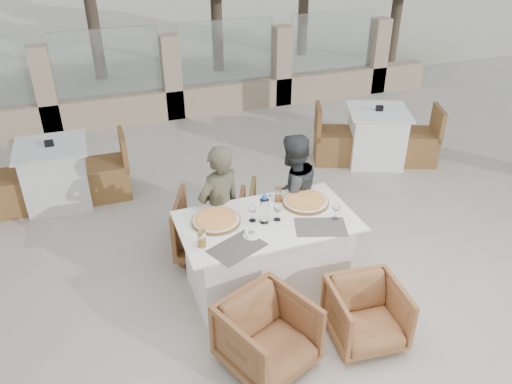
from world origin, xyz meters
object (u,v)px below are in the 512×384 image
object	(u,v)px
pizza_left	(216,220)
bg_table_b	(376,136)
olive_dish	(252,234)
pizza_right	(306,201)
armchair_near_left	(267,336)
diner_left	(220,210)
beer_glass_right	(279,195)
beer_glass_left	(202,239)
armchair_far_left	(211,225)
armchair_near_right	(366,314)
wine_glass_near	(277,211)
water_bottle	(264,209)
armchair_far_right	(281,215)
wine_glass_corner	(336,210)
wine_glass_centre	(252,212)
dining_table	(267,254)
diner_right	(291,196)
bg_table_a	(56,175)

from	to	relation	value
pizza_left	bg_table_b	distance (m)	3.47
olive_dish	pizza_right	bearing A→B (deg)	26.21
armchair_near_left	diner_left	bearing A→B (deg)	67.56
beer_glass_right	beer_glass_left	bearing A→B (deg)	-152.86
armchair_far_left	armchair_near_right	world-z (taller)	armchair_far_left
wine_glass_near	water_bottle	bearing A→B (deg)	177.31
olive_dish	armchair_far_left	distance (m)	1.04
olive_dish	pizza_left	bearing A→B (deg)	126.42
pizza_left	bg_table_b	world-z (taller)	pizza_left
armchair_far_left	armchair_near_left	size ratio (longest dim) A/B	1.08
water_bottle	pizza_left	bearing A→B (deg)	160.08
beer_glass_right	olive_dish	world-z (taller)	beer_glass_right
beer_glass_right	armchair_near_right	distance (m)	1.35
armchair_far_right	armchair_near_right	xyz separation A→B (m)	(0.11, -1.59, -0.05)
armchair_far_left	armchair_near_left	bearing A→B (deg)	112.77
pizza_right	diner_left	size ratio (longest dim) A/B	0.33
pizza_left	wine_glass_corner	bearing A→B (deg)	-17.39
wine_glass_centre	water_bottle	bearing A→B (deg)	-31.63
olive_dish	diner_left	xyz separation A→B (m)	(-0.10, 0.64, -0.11)
dining_table	water_bottle	size ratio (longest dim) A/B	5.72
wine_glass_corner	diner_right	world-z (taller)	diner_right
dining_table	olive_dish	xyz separation A→B (m)	(-0.22, -0.18, 0.41)
pizza_left	dining_table	bearing A→B (deg)	-15.88
pizza_right	armchair_near_right	xyz separation A→B (m)	(0.09, -1.06, -0.52)
dining_table	diner_right	size ratio (longest dim) A/B	1.20
armchair_near_right	diner_left	size ratio (longest dim) A/B	0.45
armchair_near_right	pizza_right	bearing A→B (deg)	101.01
water_bottle	wine_glass_near	world-z (taller)	water_bottle
dining_table	diner_left	size ratio (longest dim) A/B	1.18
wine_glass_centre	armchair_near_left	world-z (taller)	wine_glass_centre
pizza_right	olive_dish	xyz separation A→B (m)	(-0.66, -0.33, -0.01)
wine_glass_corner	armchair_far_left	bearing A→B (deg)	134.85
beer_glass_right	bg_table_b	bearing A→B (deg)	38.22
water_bottle	wine_glass_centre	bearing A→B (deg)	148.37
armchair_near_left	diner_left	distance (m)	1.39
water_bottle	bg_table_a	xyz separation A→B (m)	(-1.80, 2.38, -0.52)
water_bottle	armchair_far_left	size ratio (longest dim) A/B	0.39
pizza_right	armchair_near_right	bearing A→B (deg)	-84.92
water_bottle	bg_table_a	bearing A→B (deg)	127.10
armchair_far_right	armchair_near_right	size ratio (longest dim) A/B	1.16
beer_glass_left	armchair_near_right	size ratio (longest dim) A/B	0.24
wine_glass_corner	wine_glass_near	bearing A→B (deg)	161.26
wine_glass_centre	wine_glass_near	size ratio (longest dim) A/B	1.00
pizza_left	diner_right	bearing A→B (deg)	22.00
pizza_left	pizza_right	size ratio (longest dim) A/B	1.00
bg_table_b	wine_glass_centre	bearing A→B (deg)	-120.36
beer_glass_right	bg_table_a	world-z (taller)	beer_glass_right
dining_table	bg_table_b	distance (m)	3.17
armchair_near_right	bg_table_a	xyz separation A→B (m)	(-2.38, 3.27, 0.11)
armchair_near_left	bg_table_b	world-z (taller)	bg_table_b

